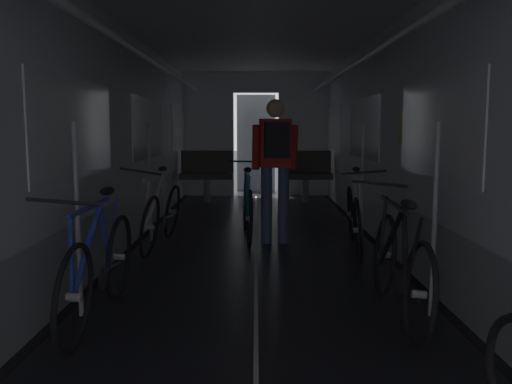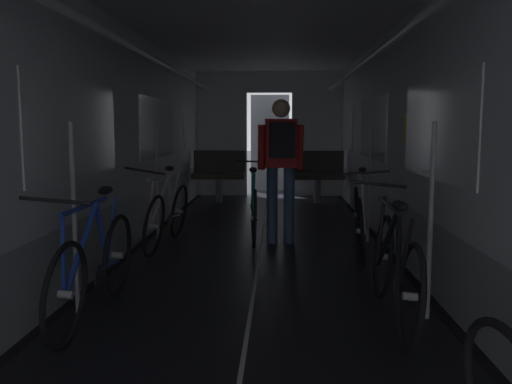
{
  "view_description": "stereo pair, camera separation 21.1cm",
  "coord_description": "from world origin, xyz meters",
  "px_view_note": "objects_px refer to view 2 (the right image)",
  "views": [
    {
      "loc": [
        -0.0,
        -1.63,
        1.36
      ],
      "look_at": [
        0.0,
        3.08,
        0.79
      ],
      "focal_mm": 37.33,
      "sensor_mm": 36.0,
      "label": 1
    },
    {
      "loc": [
        0.21,
        -1.62,
        1.36
      ],
      "look_at": [
        0.0,
        3.08,
        0.79
      ],
      "focal_mm": 37.33,
      "sensor_mm": 36.0,
      "label": 2
    }
  ],
  "objects_px": {
    "bench_seat_far_left": "(219,171)",
    "bicycle_silver": "(359,218)",
    "bicycle_teal_in_aisle": "(254,208)",
    "bicycle_black": "(394,267)",
    "bicycle_blue": "(95,265)",
    "bench_seat_far_right": "(317,171)",
    "person_cyclist_aisle": "(281,157)",
    "bicycle_white": "(167,214)"
  },
  "relations": [
    {
      "from": "bench_seat_far_right",
      "to": "bicycle_white",
      "type": "bearing_deg",
      "value": -117.78
    },
    {
      "from": "bench_seat_far_left",
      "to": "bicycle_white",
      "type": "xyz_separation_m",
      "value": [
        -0.17,
        -3.74,
        -0.19
      ]
    },
    {
      "from": "bicycle_silver",
      "to": "bench_seat_far_right",
      "type": "bearing_deg",
      "value": 92.73
    },
    {
      "from": "bench_seat_far_right",
      "to": "bicycle_teal_in_aisle",
      "type": "height_order",
      "value": "bench_seat_far_right"
    },
    {
      "from": "bench_seat_far_left",
      "to": "bicycle_teal_in_aisle",
      "type": "relative_size",
      "value": 0.58
    },
    {
      "from": "bicycle_black",
      "to": "person_cyclist_aisle",
      "type": "relative_size",
      "value": 1.0
    },
    {
      "from": "bicycle_silver",
      "to": "person_cyclist_aisle",
      "type": "bearing_deg",
      "value": 155.1
    },
    {
      "from": "bicycle_white",
      "to": "bicycle_silver",
      "type": "bearing_deg",
      "value": -4.92
    },
    {
      "from": "person_cyclist_aisle",
      "to": "bicycle_teal_in_aisle",
      "type": "distance_m",
      "value": 0.76
    },
    {
      "from": "bicycle_white",
      "to": "person_cyclist_aisle",
      "type": "relative_size",
      "value": 1.01
    },
    {
      "from": "bicycle_white",
      "to": "bicycle_teal_in_aisle",
      "type": "distance_m",
      "value": 1.08
    },
    {
      "from": "bicycle_blue",
      "to": "person_cyclist_aisle",
      "type": "height_order",
      "value": "person_cyclist_aisle"
    },
    {
      "from": "bicycle_blue",
      "to": "bicycle_white",
      "type": "xyz_separation_m",
      "value": [
        0.03,
        2.32,
        -0.0
      ]
    },
    {
      "from": "bench_seat_far_left",
      "to": "bicycle_silver",
      "type": "height_order",
      "value": "bench_seat_far_left"
    },
    {
      "from": "bicycle_blue",
      "to": "bicycle_black",
      "type": "height_order",
      "value": "bicycle_black"
    },
    {
      "from": "bicycle_silver",
      "to": "bicycle_teal_in_aisle",
      "type": "height_order",
      "value": "bicycle_silver"
    },
    {
      "from": "bicycle_silver",
      "to": "bicycle_black",
      "type": "xyz_separation_m",
      "value": [
        -0.07,
        -2.09,
        -0.0
      ]
    },
    {
      "from": "bench_seat_far_left",
      "to": "bench_seat_far_right",
      "type": "relative_size",
      "value": 1.0
    },
    {
      "from": "bicycle_silver",
      "to": "bicycle_teal_in_aisle",
      "type": "relative_size",
      "value": 1.0
    },
    {
      "from": "bicycle_black",
      "to": "bicycle_teal_in_aisle",
      "type": "relative_size",
      "value": 1.0
    },
    {
      "from": "bench_seat_far_right",
      "to": "bicycle_blue",
      "type": "bearing_deg",
      "value": -108.27
    },
    {
      "from": "bicycle_white",
      "to": "bicycle_teal_in_aisle",
      "type": "xyz_separation_m",
      "value": [
        0.97,
        0.48,
        0.0
      ]
    },
    {
      "from": "bicycle_silver",
      "to": "bicycle_black",
      "type": "relative_size",
      "value": 1.0
    },
    {
      "from": "bicycle_blue",
      "to": "bicycle_silver",
      "type": "bearing_deg",
      "value": 44.25
    },
    {
      "from": "bicycle_white",
      "to": "person_cyclist_aisle",
      "type": "height_order",
      "value": "person_cyclist_aisle"
    },
    {
      "from": "bicycle_black",
      "to": "bicycle_white",
      "type": "distance_m",
      "value": 3.09
    },
    {
      "from": "bicycle_blue",
      "to": "bicycle_black",
      "type": "xyz_separation_m",
      "value": [
        2.12,
        0.04,
        -0.0
      ]
    },
    {
      "from": "bicycle_blue",
      "to": "bicycle_white",
      "type": "height_order",
      "value": "bicycle_white"
    },
    {
      "from": "bicycle_teal_in_aisle",
      "to": "bicycle_blue",
      "type": "bearing_deg",
      "value": -109.64
    },
    {
      "from": "person_cyclist_aisle",
      "to": "bicycle_teal_in_aisle",
      "type": "relative_size",
      "value": 1.0
    },
    {
      "from": "person_cyclist_aisle",
      "to": "bicycle_teal_in_aisle",
      "type": "xyz_separation_m",
      "value": [
        -0.33,
        0.27,
        -0.63
      ]
    },
    {
      "from": "bicycle_silver",
      "to": "bicycle_white",
      "type": "relative_size",
      "value": 1.0
    },
    {
      "from": "bicycle_blue",
      "to": "person_cyclist_aisle",
      "type": "distance_m",
      "value": 2.93
    },
    {
      "from": "bicycle_blue",
      "to": "bicycle_teal_in_aisle",
      "type": "relative_size",
      "value": 1.0
    },
    {
      "from": "bench_seat_far_left",
      "to": "bicycle_black",
      "type": "bearing_deg",
      "value": -72.29
    },
    {
      "from": "bicycle_white",
      "to": "bicycle_blue",
      "type": "bearing_deg",
      "value": -90.73
    },
    {
      "from": "bicycle_black",
      "to": "bicycle_teal_in_aisle",
      "type": "distance_m",
      "value": 2.98
    },
    {
      "from": "bicycle_teal_in_aisle",
      "to": "person_cyclist_aisle",
      "type": "bearing_deg",
      "value": -38.89
    },
    {
      "from": "bench_seat_far_left",
      "to": "bench_seat_far_right",
      "type": "bearing_deg",
      "value": 0.0
    },
    {
      "from": "bench_seat_far_left",
      "to": "bicycle_blue",
      "type": "height_order",
      "value": "bench_seat_far_left"
    },
    {
      "from": "bench_seat_far_left",
      "to": "bicycle_blue",
      "type": "distance_m",
      "value": 6.06
    },
    {
      "from": "bench_seat_far_right",
      "to": "person_cyclist_aisle",
      "type": "bearing_deg",
      "value": -100.78
    }
  ]
}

